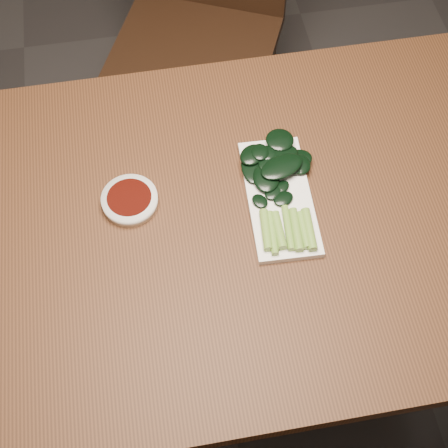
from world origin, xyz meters
TOP-DOWN VIEW (x-y plane):
  - ground at (0.00, 0.00)m, footprint 6.00×6.00m
  - table at (0.00, 0.00)m, footprint 1.40×0.80m
  - chair_far at (0.08, 0.82)m, footprint 0.61×0.61m
  - sauce_bowl at (-0.16, 0.06)m, footprint 0.11×0.11m
  - serving_plate at (0.12, 0.02)m, footprint 0.13×0.27m
  - gai_lan at (0.12, 0.05)m, footprint 0.15×0.28m

SIDE VIEW (x-z plane):
  - ground at x=0.00m, z-range 0.00..0.00m
  - chair_far at x=0.08m, z-range 0.04..0.93m
  - table at x=0.00m, z-range 0.30..1.05m
  - serving_plate at x=0.12m, z-range 0.75..0.76m
  - sauce_bowl at x=-0.16m, z-range 0.75..0.77m
  - gai_lan at x=0.12m, z-range 0.76..0.79m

